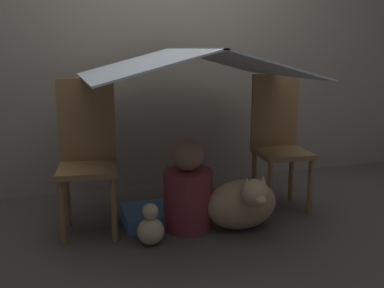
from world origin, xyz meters
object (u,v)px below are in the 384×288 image
at_px(chair_right, 279,138).
at_px(person_front, 188,192).
at_px(dog, 243,203).
at_px(chair_left, 87,152).

height_order(chair_right, person_front, chair_right).
relative_size(person_front, dog, 1.25).
relative_size(chair_left, dog, 2.03).
height_order(chair_left, person_front, chair_left).
xyz_separation_m(chair_right, person_front, (-0.76, -0.20, -0.27)).
bearing_deg(chair_right, dog, -136.43).
relative_size(chair_right, person_front, 1.63).
relative_size(chair_right, dog, 2.03).
bearing_deg(dog, chair_right, 38.25).
distance_m(chair_right, person_front, 0.83).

